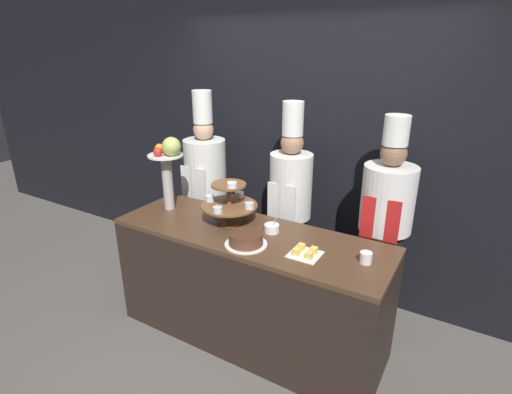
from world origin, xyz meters
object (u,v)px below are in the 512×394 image
object	(u,v)px
tiered_stand	(229,202)
fruit_pedestal	(168,161)
cake_square_tray	(305,252)
serving_bowl_far	(272,228)
chef_center_left	(290,200)
chef_center_right	(385,221)
chef_left	(206,183)
cup_white	(366,258)
cake_round	(246,239)

from	to	relation	value
tiered_stand	fruit_pedestal	distance (m)	0.63
fruit_pedestal	cake_square_tray	size ratio (longest dim) A/B	3.06
fruit_pedestal	serving_bowl_far	size ratio (longest dim) A/B	3.82
tiered_stand	chef_center_left	size ratio (longest dim) A/B	0.24
serving_bowl_far	chef_center_left	xyz separation A→B (m)	(-0.11, 0.54, 0.01)
tiered_stand	fruit_pedestal	xyz separation A→B (m)	(-0.58, -0.02, 0.24)
tiered_stand	chef_center_right	xyz separation A→B (m)	(1.06, 0.56, -0.13)
serving_bowl_far	chef_left	size ratio (longest dim) A/B	0.09
cup_white	cake_square_tray	distance (m)	0.39
cup_white	cake_square_tray	bearing A→B (deg)	-164.76
tiered_stand	chef_center_right	size ratio (longest dim) A/B	0.25
cup_white	chef_left	distance (m)	1.86
chef_left	tiered_stand	bearing A→B (deg)	-40.43
cake_square_tray	fruit_pedestal	bearing A→B (deg)	173.35
chef_center_right	serving_bowl_far	bearing A→B (deg)	-142.04
chef_left	chef_center_right	distance (m)	1.72
fruit_pedestal	cake_square_tray	xyz separation A→B (m)	(1.30, -0.15, -0.40)
fruit_pedestal	serving_bowl_far	world-z (taller)	fruit_pedestal
tiered_stand	chef_left	world-z (taller)	chef_left
fruit_pedestal	chef_left	size ratio (longest dim) A/B	0.34
chef_center_left	serving_bowl_far	bearing A→B (deg)	-78.16
cake_square_tray	tiered_stand	bearing A→B (deg)	166.68
serving_bowl_far	chef_left	bearing A→B (deg)	152.08
tiered_stand	serving_bowl_far	xyz separation A→B (m)	(0.36, 0.02, -0.14)
cake_round	chef_center_left	xyz separation A→B (m)	(-0.06, 0.81, 0.00)
chef_left	chef_center_left	bearing A→B (deg)	0.00
tiered_stand	chef_left	distance (m)	0.88
chef_left	chef_center_left	distance (m)	0.91
tiered_stand	cake_square_tray	size ratio (longest dim) A/B	2.15
fruit_pedestal	cup_white	size ratio (longest dim) A/B	8.00
fruit_pedestal	chef_left	world-z (taller)	chef_left
cup_white	chef_left	bearing A→B (deg)	160.21
fruit_pedestal	chef_left	bearing A→B (deg)	97.89
cake_square_tray	chef_center_right	xyz separation A→B (m)	(0.34, 0.73, 0.02)
fruit_pedestal	cake_round	distance (m)	0.99
cake_round	cup_white	world-z (taller)	cake_round
cake_round	chef_left	bearing A→B (deg)	139.97
chef_left	cup_white	bearing A→B (deg)	-19.79
chef_left	chef_center_right	bearing A→B (deg)	0.00
cup_white	chef_center_left	xyz separation A→B (m)	(-0.84, 0.63, 0.01)
cup_white	cake_square_tray	size ratio (longest dim) A/B	0.38
chef_left	chef_center_left	size ratio (longest dim) A/B	1.02
chef_center_left	chef_center_right	distance (m)	0.81
tiered_stand	chef_center_right	bearing A→B (deg)	28.04
cake_square_tray	chef_center_left	world-z (taller)	chef_center_left
fruit_pedestal	chef_center_right	xyz separation A→B (m)	(1.64, 0.58, -0.38)
chef_left	fruit_pedestal	bearing A→B (deg)	-82.11
serving_bowl_far	chef_center_left	size ratio (longest dim) A/B	0.09
cup_white	chef_center_right	distance (m)	0.63
fruit_pedestal	cup_white	bearing A→B (deg)	-1.68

